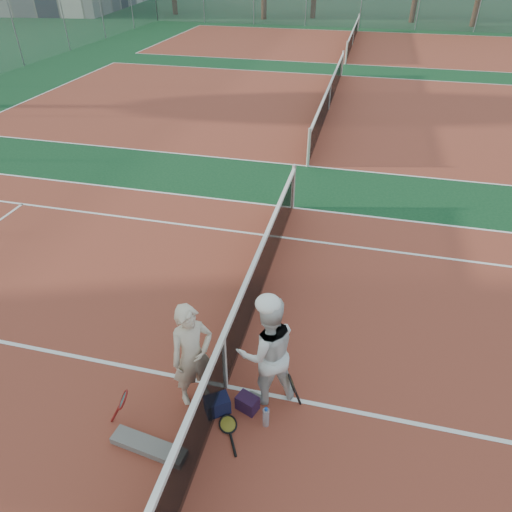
# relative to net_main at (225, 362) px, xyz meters

# --- Properties ---
(ground) EXTENTS (130.00, 130.00, 0.00)m
(ground) POSITION_rel_net_main_xyz_m (0.00, 0.00, -0.51)
(ground) COLOR #0F3A1D
(ground) RESTS_ON ground
(court_main) EXTENTS (23.77, 10.97, 0.01)m
(court_main) POSITION_rel_net_main_xyz_m (0.00, 0.00, -0.51)
(court_main) COLOR brown
(court_main) RESTS_ON ground
(court_far_a) EXTENTS (23.77, 10.97, 0.01)m
(court_far_a) POSITION_rel_net_main_xyz_m (0.00, 13.50, -0.51)
(court_far_a) COLOR brown
(court_far_a) RESTS_ON ground
(court_far_b) EXTENTS (23.77, 10.97, 0.01)m
(court_far_b) POSITION_rel_net_main_xyz_m (0.00, 27.00, -0.51)
(court_far_b) COLOR brown
(court_far_b) RESTS_ON ground
(net_main) EXTENTS (0.10, 10.98, 1.02)m
(net_main) POSITION_rel_net_main_xyz_m (0.00, 0.00, 0.00)
(net_main) COLOR black
(net_main) RESTS_ON ground
(net_far_a) EXTENTS (0.10, 10.98, 1.02)m
(net_far_a) POSITION_rel_net_main_xyz_m (0.00, 13.50, 0.00)
(net_far_a) COLOR black
(net_far_a) RESTS_ON ground
(net_far_b) EXTENTS (0.10, 10.98, 1.02)m
(net_far_b) POSITION_rel_net_main_xyz_m (0.00, 27.00, 0.00)
(net_far_b) COLOR black
(net_far_b) RESTS_ON ground
(fence_back) EXTENTS (32.00, 0.06, 3.00)m
(fence_back) POSITION_rel_net_main_xyz_m (0.00, 34.00, 0.99)
(fence_back) COLOR slate
(fence_back) RESTS_ON ground
(player_a) EXTENTS (0.69, 0.69, 1.61)m
(player_a) POSITION_rel_net_main_xyz_m (-0.35, -0.25, 0.30)
(player_a) COLOR beige
(player_a) RESTS_ON ground
(player_b) EXTENTS (1.03, 0.95, 1.69)m
(player_b) POSITION_rel_net_main_xyz_m (0.59, 0.02, 0.34)
(player_b) COLOR silver
(player_b) RESTS_ON ground
(racket_red) EXTENTS (0.37, 0.35, 0.55)m
(racket_red) POSITION_rel_net_main_xyz_m (-1.10, -0.85, -0.24)
(racket_red) COLOR maroon
(racket_red) RESTS_ON ground
(racket_black_held) EXTENTS (0.30, 0.33, 0.58)m
(racket_black_held) POSITION_rel_net_main_xyz_m (0.95, -0.10, -0.22)
(racket_black_held) COLOR black
(racket_black_held) RESTS_ON ground
(racket_spare) EXTENTS (0.52, 0.66, 0.04)m
(racket_spare) POSITION_rel_net_main_xyz_m (0.21, -0.61, -0.49)
(racket_spare) COLOR black
(racket_spare) RESTS_ON ground
(sports_bag_navy) EXTENTS (0.39, 0.37, 0.26)m
(sports_bag_navy) POSITION_rel_net_main_xyz_m (0.01, -0.42, -0.38)
(sports_bag_navy) COLOR black
(sports_bag_navy) RESTS_ON ground
(sports_bag_purple) EXTENTS (0.33, 0.28, 0.23)m
(sports_bag_purple) POSITION_rel_net_main_xyz_m (0.39, -0.29, -0.40)
(sports_bag_purple) COLOR #26102C
(sports_bag_purple) RESTS_ON ground
(net_cover_canvas) EXTENTS (1.02, 0.36, 0.10)m
(net_cover_canvas) POSITION_rel_net_main_xyz_m (-0.65, -1.16, -0.46)
(net_cover_canvas) COLOR #67625D
(net_cover_canvas) RESTS_ON ground
(water_bottle) EXTENTS (0.09, 0.09, 0.30)m
(water_bottle) POSITION_rel_net_main_xyz_m (0.69, -0.48, -0.36)
(water_bottle) COLOR silver
(water_bottle) RESTS_ON ground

